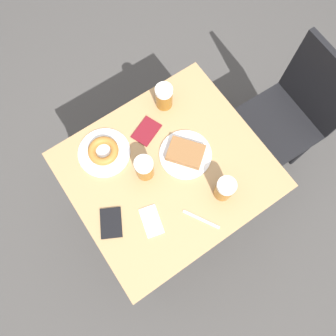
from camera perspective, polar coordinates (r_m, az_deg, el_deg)
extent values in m
plane|color=#474442|center=(2.13, 0.00, -6.11)|extent=(8.00, 8.00, 0.00)
cube|color=tan|center=(1.45, 0.00, -0.42)|extent=(0.76, 0.84, 0.03)
cylinder|color=black|center=(1.88, -15.63, -1.86)|extent=(0.04, 0.04, 0.70)
cylinder|color=black|center=(1.75, -4.34, -19.81)|extent=(0.04, 0.04, 0.70)
cylinder|color=black|center=(1.98, 3.67, 10.20)|extent=(0.04, 0.04, 0.70)
cylinder|color=black|center=(1.85, 15.95, -5.62)|extent=(0.04, 0.04, 0.70)
cube|color=black|center=(1.89, 18.30, 7.07)|extent=(0.41, 0.41, 0.02)
cube|color=black|center=(1.80, 24.97, 12.63)|extent=(0.40, 0.04, 0.42)
cylinder|color=black|center=(2.06, 9.71, 5.84)|extent=(0.03, 0.03, 0.46)
cylinder|color=black|center=(2.00, 15.47, -2.04)|extent=(0.03, 0.03, 0.46)
cylinder|color=black|center=(2.21, 17.13, 10.15)|extent=(0.03, 0.03, 0.46)
cylinder|color=black|center=(2.16, 22.64, 2.88)|extent=(0.03, 0.03, 0.46)
cylinder|color=white|center=(1.45, 3.06, 2.37)|extent=(0.23, 0.23, 0.01)
cube|color=brown|center=(1.43, 3.11, 2.66)|extent=(0.19, 0.18, 0.03)
cylinder|color=white|center=(1.48, -11.04, 2.66)|extent=(0.23, 0.23, 0.01)
torus|color=#B2702D|center=(1.46, -11.21, 2.96)|extent=(0.14, 0.14, 0.04)
cylinder|color=#8C5619|center=(1.37, 9.75, -3.72)|extent=(0.08, 0.08, 0.11)
cylinder|color=white|center=(1.31, 10.20, -3.04)|extent=(0.08, 0.08, 0.02)
cylinder|color=#8C5619|center=(1.38, -4.09, -0.16)|extent=(0.08, 0.08, 0.11)
cylinder|color=white|center=(1.32, -4.27, 0.68)|extent=(0.08, 0.08, 0.02)
cylinder|color=#8C5619|center=(1.51, -0.69, 12.08)|extent=(0.08, 0.08, 0.11)
cylinder|color=white|center=(1.46, -0.72, 13.34)|extent=(0.08, 0.08, 0.02)
cube|color=white|center=(1.38, -2.90, -9.21)|extent=(0.14, 0.10, 0.00)
cube|color=silver|center=(1.39, 5.80, -8.90)|extent=(0.15, 0.09, 0.00)
cube|color=black|center=(1.40, -9.89, -9.40)|extent=(0.15, 0.14, 0.01)
cube|color=maroon|center=(1.50, -3.78, 6.42)|extent=(0.13, 0.15, 0.01)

